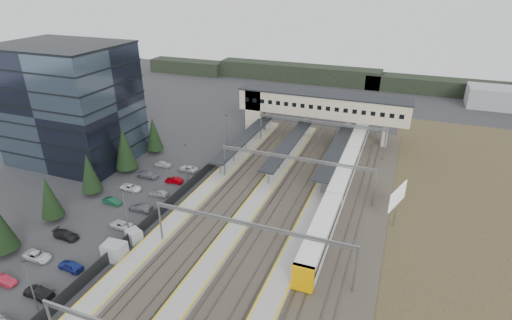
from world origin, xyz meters
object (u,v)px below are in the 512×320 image
at_px(footbridge, 311,105).
at_px(train, 343,177).
at_px(relay_cabin_far, 134,236).
at_px(billboard, 398,197).
at_px(office_building, 70,104).
at_px(relay_cabin_near, 115,251).

bearing_deg(footbridge, train, -61.54).
distance_m(relay_cabin_far, billboard, 41.79).
xyz_separation_m(relay_cabin_far, train, (26.20, 28.40, 1.05)).
relative_size(office_building, relay_cabin_near, 7.48).
relative_size(office_building, train, 0.41).
bearing_deg(office_building, relay_cabin_far, -35.29).
distance_m(relay_cabin_near, billboard, 44.12).
distance_m(relay_cabin_far, train, 38.65).
bearing_deg(footbridge, office_building, -145.53).
relative_size(office_building, relay_cabin_far, 8.87).
xyz_separation_m(relay_cabin_near, train, (26.28, 32.65, 0.76)).
bearing_deg(relay_cabin_far, relay_cabin_near, -91.08).
height_order(relay_cabin_near, footbridge, footbridge).
bearing_deg(billboard, relay_cabin_near, -145.10).
bearing_deg(relay_cabin_near, footbridge, 75.82).
height_order(office_building, train, office_building).
bearing_deg(footbridge, relay_cabin_near, -104.18).
xyz_separation_m(train, billboard, (9.84, -7.45, 1.79)).
height_order(relay_cabin_far, footbridge, footbridge).
bearing_deg(train, relay_cabin_near, -128.83).
xyz_separation_m(relay_cabin_near, billboard, (36.12, 25.20, 2.55)).
height_order(office_building, footbridge, office_building).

